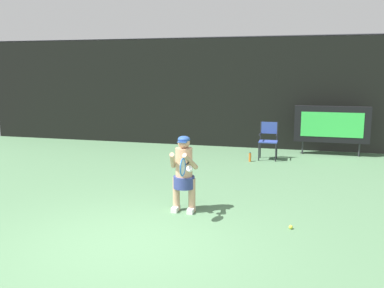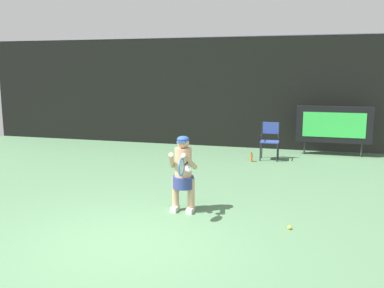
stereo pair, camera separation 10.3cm
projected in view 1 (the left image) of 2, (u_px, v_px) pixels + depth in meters
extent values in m
cube|color=#547E56|center=(127.00, 245.00, 6.36)|extent=(18.00, 22.00, 0.02)
cube|color=black|center=(228.00, 93.00, 14.14)|extent=(18.00, 0.12, 3.60)
cylinder|color=#38383D|center=(228.00, 37.00, 13.82)|extent=(18.00, 0.05, 0.05)
cube|color=black|center=(332.00, 124.00, 12.80)|extent=(2.20, 0.20, 1.10)
cube|color=#39CE4F|center=(332.00, 125.00, 12.70)|extent=(1.80, 0.01, 0.75)
cylinder|color=#2D2D33|center=(302.00, 147.00, 13.14)|extent=(0.05, 0.05, 0.40)
cylinder|color=#2D2D33|center=(359.00, 150.00, 12.73)|extent=(0.05, 0.05, 0.40)
cylinder|color=black|center=(259.00, 152.00, 12.14)|extent=(0.04, 0.04, 0.52)
cylinder|color=black|center=(276.00, 153.00, 12.02)|extent=(0.04, 0.04, 0.52)
cylinder|color=black|center=(260.00, 149.00, 12.52)|extent=(0.04, 0.04, 0.52)
cylinder|color=black|center=(277.00, 150.00, 12.41)|extent=(0.04, 0.04, 0.52)
cube|color=#304596|center=(268.00, 142.00, 12.22)|extent=(0.52, 0.44, 0.03)
cylinder|color=black|center=(261.00, 131.00, 12.43)|extent=(0.04, 0.04, 0.56)
cylinder|color=black|center=(277.00, 132.00, 12.31)|extent=(0.04, 0.04, 0.56)
cube|color=#304596|center=(269.00, 128.00, 12.35)|extent=(0.48, 0.02, 0.34)
cylinder|color=black|center=(260.00, 134.00, 12.25)|extent=(0.04, 0.44, 0.04)
cylinder|color=black|center=(277.00, 135.00, 12.13)|extent=(0.04, 0.44, 0.04)
cylinder|color=orange|center=(250.00, 157.00, 12.05)|extent=(0.07, 0.07, 0.24)
cylinder|color=black|center=(250.00, 153.00, 12.03)|extent=(0.03, 0.03, 0.03)
cube|color=white|center=(176.00, 209.00, 7.85)|extent=(0.11, 0.26, 0.09)
cube|color=white|center=(191.00, 210.00, 7.78)|extent=(0.11, 0.26, 0.09)
cylinder|color=tan|center=(176.00, 194.00, 7.86)|extent=(0.13, 0.13, 0.63)
cylinder|color=tan|center=(192.00, 195.00, 7.78)|extent=(0.13, 0.13, 0.63)
cylinder|color=navy|center=(184.00, 182.00, 7.78)|extent=(0.39, 0.39, 0.22)
cylinder|color=tan|center=(184.00, 163.00, 7.71)|extent=(0.31, 0.31, 0.56)
sphere|color=tan|center=(184.00, 143.00, 7.65)|extent=(0.22, 0.22, 0.22)
ellipsoid|color=#284C93|center=(184.00, 139.00, 7.64)|extent=(0.22, 0.22, 0.12)
cube|color=#284C93|center=(182.00, 142.00, 7.55)|extent=(0.17, 0.12, 0.02)
cylinder|color=tan|center=(173.00, 160.00, 7.58)|extent=(0.20, 0.48, 0.37)
cylinder|color=tan|center=(190.00, 161.00, 7.50)|extent=(0.20, 0.48, 0.37)
cylinder|color=white|center=(190.00, 169.00, 7.40)|extent=(0.13, 0.13, 0.12)
cylinder|color=black|center=(188.00, 163.00, 7.39)|extent=(0.03, 0.28, 0.03)
torus|color=#2765B7|center=(183.00, 167.00, 7.10)|extent=(0.02, 0.31, 0.31)
ellipsoid|color=silver|center=(183.00, 167.00, 7.10)|extent=(0.01, 0.26, 0.26)
sphere|color=#CCDB3D|center=(291.00, 227.00, 6.97)|extent=(0.07, 0.07, 0.07)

